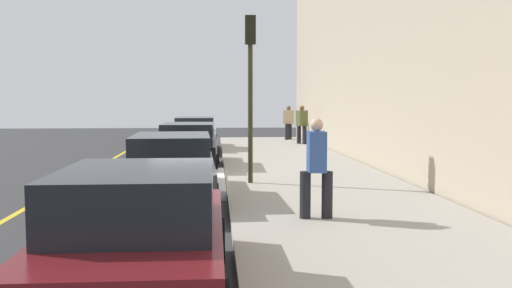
{
  "coord_description": "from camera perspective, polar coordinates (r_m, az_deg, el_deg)",
  "views": [
    {
      "loc": [
        -16.87,
        -0.75,
        2.23
      ],
      "look_at": [
        -0.33,
        -1.97,
        0.91
      ],
      "focal_mm": 38.22,
      "sensor_mm": 36.0,
      "label": 1
    }
  ],
  "objects": [
    {
      "name": "snow_bank_curb",
      "position": [
        14.32,
        -4.4,
        -3.98
      ],
      "size": [
        4.27,
        0.56,
        0.22
      ],
      "primitive_type": "cube",
      "color": "white",
      "rests_on": "ground"
    },
    {
      "name": "traffic_light_pole",
      "position": [
        13.76,
        -0.6,
        7.73
      ],
      "size": [
        0.35,
        0.26,
        4.19
      ],
      "color": "#2D2D19",
      "rests_on": "sidewalk"
    },
    {
      "name": "parked_car_maroon",
      "position": [
        6.2,
        -12.04,
        -9.33
      ],
      "size": [
        4.12,
        1.9,
        1.51
      ],
      "color": "black",
      "rests_on": "ground"
    },
    {
      "name": "sidewalk",
      "position": [
        17.2,
        4.33,
        -2.66
      ],
      "size": [
        28.0,
        4.6,
        0.15
      ],
      "primitive_type": "cube",
      "color": "#A39E93",
      "rests_on": "ground"
    },
    {
      "name": "rolling_suitcase",
      "position": [
        29.77,
        3.44,
        1.07
      ],
      "size": [
        0.34,
        0.22,
        0.9
      ],
      "color": "black",
      "rests_on": "sidewalk"
    },
    {
      "name": "pedestrian_blue_coat",
      "position": [
        9.67,
        6.34,
        -2.22
      ],
      "size": [
        0.49,
        0.59,
        1.78
      ],
      "color": "black",
      "rests_on": "sidewalk"
    },
    {
      "name": "parked_car_charcoal",
      "position": [
        11.96,
        -8.76,
        -2.57
      ],
      "size": [
        4.73,
        2.01,
        1.51
      ],
      "color": "black",
      "rests_on": "ground"
    },
    {
      "name": "lane_stripe_centre",
      "position": [
        17.47,
        -17.28,
        -2.98
      ],
      "size": [
        28.0,
        0.14,
        0.01
      ],
      "primitive_type": "cube",
      "color": "gold",
      "rests_on": "ground"
    },
    {
      "name": "pedestrian_tan_coat",
      "position": [
        29.27,
        3.42,
        2.36
      ],
      "size": [
        0.53,
        0.58,
        1.8
      ],
      "color": "black",
      "rests_on": "sidewalk"
    },
    {
      "name": "parked_car_white",
      "position": [
        24.08,
        -6.37,
        1.02
      ],
      "size": [
        4.7,
        1.92,
        1.51
      ],
      "color": "black",
      "rests_on": "ground"
    },
    {
      "name": "ground_plane",
      "position": [
        17.04,
        -6.73,
        -3.0
      ],
      "size": [
        56.0,
        56.0,
        0.0
      ],
      "primitive_type": "plane",
      "color": "#333335"
    },
    {
      "name": "parked_car_black",
      "position": [
        17.76,
        -7.02,
        -0.23
      ],
      "size": [
        4.73,
        1.96,
        1.51
      ],
      "color": "black",
      "rests_on": "ground"
    },
    {
      "name": "pedestrian_olive_coat",
      "position": [
        26.34,
        4.81,
        2.16
      ],
      "size": [
        0.55,
        0.59,
        1.85
      ],
      "color": "black",
      "rests_on": "sidewalk"
    }
  ]
}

